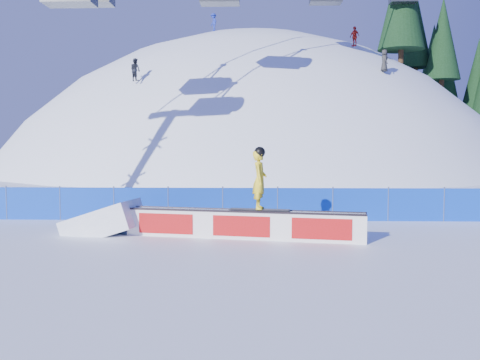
{
  "coord_description": "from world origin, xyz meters",
  "views": [
    {
      "loc": [
        0.18,
        -14.84,
        2.91
      ],
      "look_at": [
        -0.34,
        3.34,
        1.57
      ],
      "focal_mm": 40.0,
      "sensor_mm": 36.0,
      "label": 1
    }
  ],
  "objects": [
    {
      "name": "snow_hill",
      "position": [
        0.0,
        42.0,
        -18.0
      ],
      "size": [
        64.0,
        64.0,
        64.0
      ],
      "color": "white",
      "rests_on": "ground"
    },
    {
      "name": "distant_skiers",
      "position": [
        0.38,
        30.28,
        11.0
      ],
      "size": [
        19.35,
        13.72,
        7.77
      ],
      "color": "black",
      "rests_on": "ground"
    },
    {
      "name": "ground",
      "position": [
        0.0,
        0.0,
        0.0
      ],
      "size": [
        160.0,
        160.0,
        0.0
      ],
      "primitive_type": "plane",
      "color": "white",
      "rests_on": "ground"
    },
    {
      "name": "snow_ramp",
      "position": [
        -4.61,
        1.74,
        0.0
      ],
      "size": [
        2.63,
        1.91,
        1.5
      ],
      "primitive_type": null,
      "rotation": [
        0.0,
        -0.31,
        -0.18
      ],
      "color": "white",
      "rests_on": "ground"
    },
    {
      "name": "safety_fence",
      "position": [
        0.0,
        4.5,
        0.6
      ],
      "size": [
        22.05,
        0.05,
        1.3
      ],
      "color": "#0A3AB9",
      "rests_on": "ground"
    },
    {
      "name": "snowboarder",
      "position": [
        0.31,
        0.82,
        1.79
      ],
      "size": [
        1.82,
        0.68,
        1.87
      ],
      "rotation": [
        0.0,
        0.0,
        1.46
      ],
      "color": "black",
      "rests_on": "rail_box"
    },
    {
      "name": "rail_box",
      "position": [
        -0.18,
        0.91,
        0.43
      ],
      "size": [
        7.18,
        1.81,
        0.86
      ],
      "rotation": [
        0.0,
        0.0,
        -0.18
      ],
      "color": "white",
      "rests_on": "ground"
    }
  ]
}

